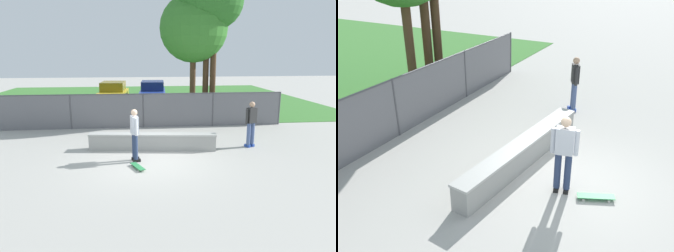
% 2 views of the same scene
% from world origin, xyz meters
% --- Properties ---
extents(ground_plane, '(80.00, 80.00, 0.00)m').
position_xyz_m(ground_plane, '(0.00, 0.00, 0.00)').
color(ground_plane, '#ADAAA3').
extents(concrete_ledge, '(4.90, 1.05, 0.65)m').
position_xyz_m(concrete_ledge, '(0.23, 1.44, 0.33)').
color(concrete_ledge, '#999993').
rests_on(concrete_ledge, ground).
extents(skateboarder, '(0.34, 0.59, 1.82)m').
position_xyz_m(skateboarder, '(-0.44, 0.17, 1.01)').
color(skateboarder, black).
rests_on(skateboarder, ground).
extents(skateboard, '(0.50, 0.81, 0.09)m').
position_xyz_m(skateboard, '(-0.36, -0.60, 0.07)').
color(skateboard, '#2D8C4C').
rests_on(skateboard, ground).
extents(chainlink_fence, '(14.21, 0.07, 1.72)m').
position_xyz_m(chainlink_fence, '(0.00, 5.31, 0.94)').
color(chainlink_fence, '#4C4C51').
rests_on(chainlink_fence, ground).
extents(bystander, '(0.55, 0.40, 1.82)m').
position_xyz_m(bystander, '(4.13, 1.45, 1.01)').
color(bystander, '#2647A5').
rests_on(bystander, ground).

